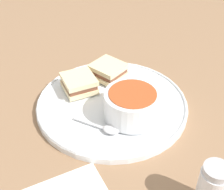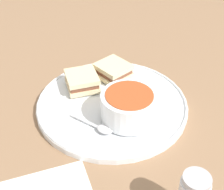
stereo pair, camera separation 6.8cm
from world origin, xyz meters
The scene contains 6 objects.
ground_plane centered at (0.00, 0.00, 0.00)m, with size 2.40×2.40×0.00m, color #8E6B4C.
plate centered at (0.00, 0.00, 0.01)m, with size 0.34×0.34×0.02m.
soup_bowl centered at (0.06, -0.02, 0.05)m, with size 0.12×0.12×0.06m.
spoon centered at (0.05, -0.08, 0.02)m, with size 0.10×0.03×0.01m.
sandwich_half_near centered at (-0.06, 0.07, 0.04)m, with size 0.08×0.08×0.03m.
sandwich_half_far centered at (-0.09, -0.01, 0.04)m, with size 0.10×0.10×0.03m.
Camera 2 is at (0.36, -0.40, 0.45)m, focal length 50.00 mm.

